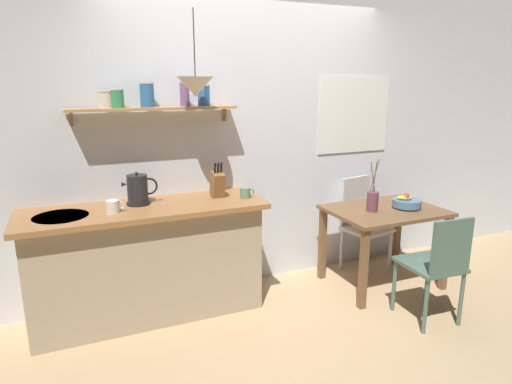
{
  "coord_description": "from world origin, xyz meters",
  "views": [
    {
      "loc": [
        -1.5,
        -3.01,
        1.84
      ],
      "look_at": [
        -0.1,
        0.25,
        0.95
      ],
      "focal_mm": 31.1,
      "sensor_mm": 36.0,
      "label": 1
    }
  ],
  "objects": [
    {
      "name": "kitchen_counter",
      "position": [
        -1.0,
        0.32,
        0.46
      ],
      "size": [
        1.83,
        0.63,
        0.91
      ],
      "color": "tan",
      "rests_on": "ground_plane"
    },
    {
      "name": "electric_kettle",
      "position": [
        -1.03,
        0.38,
        1.03
      ],
      "size": [
        0.27,
        0.18,
        0.26
      ],
      "color": "black",
      "rests_on": "kitchen_counter"
    },
    {
      "name": "wall_shelf",
      "position": [
        -0.86,
        0.49,
        1.69
      ],
      "size": [
        1.3,
        0.2,
        0.32
      ],
      "color": "tan"
    },
    {
      "name": "dining_chair_near",
      "position": [
        1.0,
        -0.68,
        0.5
      ],
      "size": [
        0.42,
        0.45,
        0.88
      ],
      "color": "#4C6B5B",
      "rests_on": "ground_plane"
    },
    {
      "name": "coffee_mug_by_sink",
      "position": [
        -1.24,
        0.22,
        0.96
      ],
      "size": [
        0.14,
        0.1,
        0.09
      ],
      "color": "white",
      "rests_on": "kitchen_counter"
    },
    {
      "name": "coffee_mug_spare",
      "position": [
        -0.2,
        0.23,
        0.96
      ],
      "size": [
        0.12,
        0.08,
        0.09
      ],
      "color": "slate",
      "rests_on": "kitchen_counter"
    },
    {
      "name": "back_wall",
      "position": [
        0.2,
        0.65,
        1.35
      ],
      "size": [
        6.8,
        0.11,
        2.7
      ],
      "color": "silver",
      "rests_on": "ground_plane"
    },
    {
      "name": "twig_vase",
      "position": [
        0.92,
        0.03,
        0.82
      ],
      "size": [
        0.1,
        0.1,
        0.47
      ],
      "color": "brown",
      "rests_on": "dining_table"
    },
    {
      "name": "dining_table",
      "position": [
        1.08,
        0.05,
        0.61
      ],
      "size": [
        0.99,
        0.74,
        0.72
      ],
      "color": "brown",
      "rests_on": "ground_plane"
    },
    {
      "name": "dining_chair_far",
      "position": [
        1.11,
        0.42,
        0.51
      ],
      "size": [
        0.47,
        0.46,
        0.93
      ],
      "color": "silver",
      "rests_on": "ground_plane"
    },
    {
      "name": "fruit_bowl",
      "position": [
        1.27,
        -0.01,
        0.78
      ],
      "size": [
        0.25,
        0.25,
        0.14
      ],
      "color": "#51759E",
      "rests_on": "dining_table"
    },
    {
      "name": "ground_plane",
      "position": [
        0.0,
        0.0,
        0.0
      ],
      "size": [
        14.0,
        14.0,
        0.0
      ],
      "primitive_type": "plane",
      "color": "tan"
    },
    {
      "name": "pendant_lamp",
      "position": [
        -0.59,
        0.25,
        1.8
      ],
      "size": [
        0.27,
        0.27,
        0.62
      ],
      "color": "black"
    },
    {
      "name": "knife_block",
      "position": [
        -0.4,
        0.34,
        1.03
      ],
      "size": [
        0.1,
        0.16,
        0.29
      ],
      "color": "brown",
      "rests_on": "kitchen_counter"
    }
  ]
}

